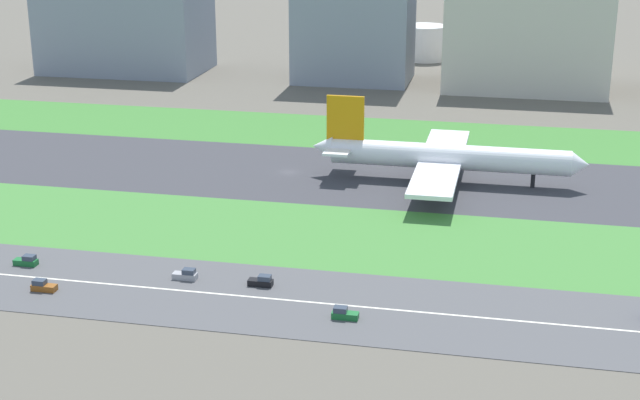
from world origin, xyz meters
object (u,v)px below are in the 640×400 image
(car_0, at_px, (27,261))
(fuel_tank_centre, at_px, (499,45))
(fuel_tank_east, at_px, (570,50))
(office_tower, at_px, (527,36))
(car_4, at_px, (344,314))
(airliner, at_px, (442,157))
(terminal_building, at_px, (125,27))
(fuel_tank_west, at_px, (424,43))
(car_5, at_px, (186,275))
(hangar_building, at_px, (354,7))
(car_1, at_px, (43,286))
(car_3, at_px, (262,281))

(car_0, xyz_separation_m, fuel_tank_centre, (78.84, 227.00, 6.05))
(fuel_tank_east, bearing_deg, office_tower, -110.27)
(car_4, height_order, fuel_tank_centre, fuel_tank_centre)
(airliner, relative_size, terminal_building, 1.11)
(airliner, relative_size, fuel_tank_centre, 3.30)
(fuel_tank_west, bearing_deg, fuel_tank_centre, 0.00)
(airliner, relative_size, fuel_tank_west, 3.75)
(car_0, bearing_deg, car_4, -9.13)
(airliner, xyz_separation_m, car_4, (-8.87, -78.00, -5.31))
(car_5, xyz_separation_m, terminal_building, (-87.60, 182.00, 15.17))
(airliner, distance_m, office_tower, 115.99)
(hangar_building, xyz_separation_m, fuel_tank_west, (20.24, 45.00, -19.06))
(car_1, bearing_deg, fuel_tank_east, -112.30)
(car_1, height_order, fuel_tank_centre, fuel_tank_centre)
(terminal_building, relative_size, fuel_tank_east, 3.41)
(airliner, height_order, fuel_tank_east, airliner)
(office_tower, bearing_deg, car_3, -103.47)
(fuel_tank_east, bearing_deg, airliner, -102.28)
(car_0, height_order, office_tower, office_tower)
(airliner, distance_m, car_4, 78.68)
(car_1, height_order, fuel_tank_west, fuel_tank_west)
(car_5, height_order, office_tower, office_tower)
(office_tower, bearing_deg, terminal_building, 180.00)
(airliner, xyz_separation_m, car_0, (-71.06, -68.00, -5.31))
(car_4, xyz_separation_m, terminal_building, (-118.47, 192.00, 15.17))
(terminal_building, bearing_deg, airliner, -41.84)
(fuel_tank_centre, bearing_deg, hangar_building, -137.64)
(office_tower, relative_size, fuel_tank_west, 3.12)
(car_3, relative_size, fuel_tank_east, 0.26)
(car_4, distance_m, fuel_tank_centre, 237.66)
(fuel_tank_centre, bearing_deg, terminal_building, -161.58)
(car_1, bearing_deg, airliner, -128.74)
(car_3, distance_m, hangar_building, 184.38)
(car_4, relative_size, terminal_building, 0.08)
(car_0, relative_size, car_3, 1.00)
(fuel_tank_centre, bearing_deg, car_4, -94.02)
(car_3, distance_m, fuel_tank_east, 234.91)
(fuel_tank_centre, bearing_deg, car_1, -106.54)
(car_5, relative_size, fuel_tank_centre, 0.22)
(car_3, relative_size, terminal_building, 0.08)
(airliner, height_order, car_0, airliner)
(terminal_building, distance_m, fuel_tank_centre, 142.70)
(car_1, height_order, office_tower, office_tower)
(car_5, xyz_separation_m, car_4, (30.87, -10.00, 0.00))
(car_4, xyz_separation_m, office_tower, (26.85, 192.00, 16.84))
(car_3, bearing_deg, fuel_tank_centre, 81.63)
(hangar_building, xyz_separation_m, office_tower, (59.55, 0.00, -8.04))
(airliner, distance_m, hangar_building, 122.91)
(car_1, relative_size, car_3, 1.00)
(fuel_tank_centre, relative_size, fuel_tank_east, 1.15)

